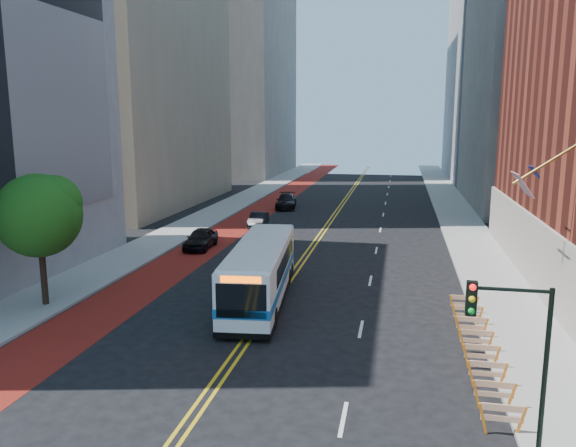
{
  "coord_description": "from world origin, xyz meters",
  "views": [
    {
      "loc": [
        6.3,
        -18.57,
        9.47
      ],
      "look_at": [
        0.99,
        8.0,
        4.43
      ],
      "focal_mm": 35.0,
      "sensor_mm": 36.0,
      "label": 1
    }
  ],
  "objects_px": {
    "street_tree": "(40,212)",
    "transit_bus": "(261,271)",
    "car_b": "(258,220)",
    "traffic_signal": "(513,338)",
    "car_a": "(201,238)",
    "car_c": "(286,201)"
  },
  "relations": [
    {
      "from": "street_tree",
      "to": "car_c",
      "type": "xyz_separation_m",
      "value": [
        5.56,
        34.26,
        -4.16
      ]
    },
    {
      "from": "car_b",
      "to": "car_c",
      "type": "bearing_deg",
      "value": 84.41
    },
    {
      "from": "transit_bus",
      "to": "car_a",
      "type": "relative_size",
      "value": 2.67
    },
    {
      "from": "car_a",
      "to": "car_c",
      "type": "bearing_deg",
      "value": 81.08
    },
    {
      "from": "street_tree",
      "to": "car_b",
      "type": "bearing_deg",
      "value": 77.21
    },
    {
      "from": "traffic_signal",
      "to": "transit_bus",
      "type": "bearing_deg",
      "value": 128.72
    },
    {
      "from": "street_tree",
      "to": "car_a",
      "type": "relative_size",
      "value": 1.54
    },
    {
      "from": "transit_bus",
      "to": "car_c",
      "type": "height_order",
      "value": "transit_bus"
    },
    {
      "from": "street_tree",
      "to": "transit_bus",
      "type": "xyz_separation_m",
      "value": [
        10.56,
        3.04,
        -3.27
      ]
    },
    {
      "from": "street_tree",
      "to": "car_c",
      "type": "height_order",
      "value": "street_tree"
    },
    {
      "from": "traffic_signal",
      "to": "car_c",
      "type": "xyz_separation_m",
      "value": [
        -15.09,
        43.81,
        -2.97
      ]
    },
    {
      "from": "car_c",
      "to": "traffic_signal",
      "type": "bearing_deg",
      "value": -78.96
    },
    {
      "from": "street_tree",
      "to": "traffic_signal",
      "type": "xyz_separation_m",
      "value": [
        20.66,
        -9.55,
        -1.19
      ]
    },
    {
      "from": "traffic_signal",
      "to": "car_b",
      "type": "relative_size",
      "value": 1.29
    },
    {
      "from": "street_tree",
      "to": "car_c",
      "type": "distance_m",
      "value": 34.96
    },
    {
      "from": "traffic_signal",
      "to": "car_a",
      "type": "xyz_separation_m",
      "value": [
        -17.49,
        23.67,
        -2.98
      ]
    },
    {
      "from": "transit_bus",
      "to": "car_a",
      "type": "bearing_deg",
      "value": 117.94
    },
    {
      "from": "traffic_signal",
      "to": "car_c",
      "type": "height_order",
      "value": "traffic_signal"
    },
    {
      "from": "street_tree",
      "to": "car_a",
      "type": "height_order",
      "value": "street_tree"
    },
    {
      "from": "car_b",
      "to": "traffic_signal",
      "type": "bearing_deg",
      "value": -68.9
    },
    {
      "from": "street_tree",
      "to": "traffic_signal",
      "type": "relative_size",
      "value": 1.32
    },
    {
      "from": "car_b",
      "to": "street_tree",
      "type": "bearing_deg",
      "value": -106.86
    }
  ]
}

